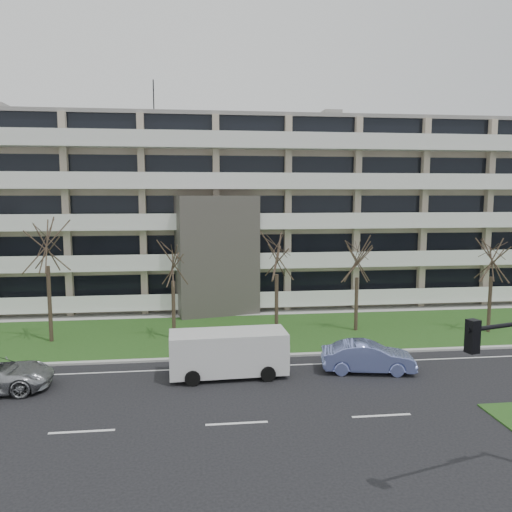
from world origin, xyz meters
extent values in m
plane|color=black|center=(0.00, 0.00, 0.00)|extent=(160.00, 160.00, 0.00)
cube|color=#204B19|center=(0.00, 13.00, 0.03)|extent=(90.00, 10.00, 0.06)
cube|color=#B2B2AD|center=(0.00, 8.00, 0.06)|extent=(90.00, 0.35, 0.12)
cube|color=#B2B2AD|center=(0.00, 18.50, 0.04)|extent=(90.00, 2.00, 0.08)
cube|color=white|center=(0.00, 6.50, 0.01)|extent=(90.00, 0.12, 0.01)
cube|color=tan|center=(0.00, 25.50, 7.50)|extent=(60.00, 12.00, 15.00)
cube|color=gray|center=(0.00, 25.50, 15.15)|extent=(60.50, 12.50, 0.30)
cube|color=#4C4742|center=(0.00, 18.50, 4.50)|extent=(6.39, 3.69, 9.00)
cube|color=black|center=(0.00, 18.30, 2.00)|extent=(4.92, 1.19, 3.50)
cylinder|color=black|center=(-5.00, 25.50, 17.00)|extent=(0.10, 0.10, 3.50)
cube|color=black|center=(0.00, 19.48, 2.10)|extent=(58.00, 0.10, 1.80)
cube|color=white|center=(0.00, 18.80, 0.60)|extent=(58.00, 1.40, 0.22)
cube|color=white|center=(0.00, 18.15, 1.20)|extent=(58.00, 0.08, 1.00)
cube|color=black|center=(0.00, 19.48, 5.10)|extent=(58.00, 0.10, 1.80)
cube|color=white|center=(0.00, 18.80, 3.60)|extent=(58.00, 1.40, 0.22)
cube|color=white|center=(0.00, 18.15, 4.20)|extent=(58.00, 0.08, 1.00)
cube|color=black|center=(0.00, 19.48, 8.10)|extent=(58.00, 0.10, 1.80)
cube|color=white|center=(0.00, 18.80, 6.60)|extent=(58.00, 1.40, 0.22)
cube|color=white|center=(0.00, 18.15, 7.20)|extent=(58.00, 0.08, 1.00)
cube|color=black|center=(0.00, 19.48, 11.10)|extent=(58.00, 0.10, 1.80)
cube|color=white|center=(0.00, 18.80, 9.60)|extent=(58.00, 1.40, 0.22)
cube|color=white|center=(0.00, 18.15, 10.20)|extent=(58.00, 0.08, 1.00)
cube|color=black|center=(0.00, 19.48, 14.10)|extent=(58.00, 0.10, 1.80)
cube|color=white|center=(0.00, 18.80, 12.60)|extent=(58.00, 1.40, 0.22)
cube|color=white|center=(0.00, 18.15, 13.20)|extent=(58.00, 0.08, 1.00)
imported|color=#8090DE|center=(7.18, 5.09, 0.78)|extent=(4.92, 2.42, 1.55)
cube|color=white|center=(0.00, 5.35, 1.24)|extent=(5.91, 2.40, 2.05)
cube|color=black|center=(0.00, 5.35, 1.83)|extent=(5.48, 2.22, 0.76)
cube|color=white|center=(2.75, 5.47, 1.08)|extent=(0.46, 2.06, 1.29)
cylinder|color=black|center=(-1.79, 4.19, 0.38)|extent=(0.77, 0.30, 0.76)
cylinder|color=black|center=(-1.88, 6.35, 0.38)|extent=(0.77, 0.30, 0.76)
cylinder|color=black|center=(1.88, 4.35, 0.38)|extent=(0.77, 0.30, 0.76)
cylinder|color=black|center=(1.79, 6.51, 0.38)|extent=(0.77, 0.30, 0.76)
cube|color=black|center=(6.01, -6.39, 5.23)|extent=(0.37, 0.37, 0.93)
sphere|color=red|center=(6.01, -6.39, 5.52)|extent=(0.19, 0.19, 0.19)
sphere|color=orange|center=(6.01, -6.39, 5.23)|extent=(0.19, 0.19, 0.19)
sphere|color=green|center=(6.01, -6.39, 4.93)|extent=(0.19, 0.19, 0.19)
cylinder|color=#382B21|center=(-10.53, 12.37, 2.38)|extent=(0.24, 0.24, 4.76)
cylinder|color=#382B21|center=(-3.01, 12.17, 1.86)|extent=(0.24, 0.24, 3.72)
cylinder|color=#382B21|center=(3.50, 11.93, 2.03)|extent=(0.24, 0.24, 4.06)
cylinder|color=#382B21|center=(8.99, 12.65, 1.81)|extent=(0.24, 0.24, 3.62)
cylinder|color=#382B21|center=(17.57, 11.22, 1.87)|extent=(0.24, 0.24, 3.74)
camera|label=1|loc=(-1.45, -18.90, 9.10)|focal=35.00mm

